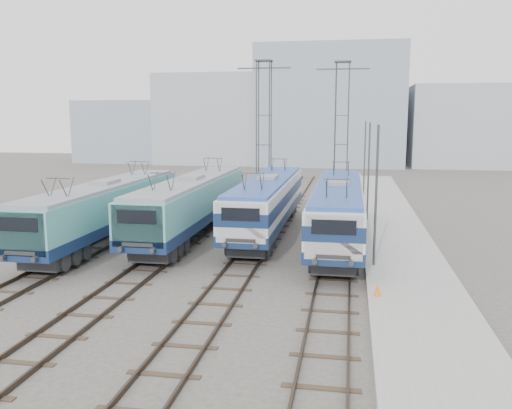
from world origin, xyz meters
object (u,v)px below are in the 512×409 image
object	(u,v)px
locomotive_center_right	(267,200)
catenary_tower_west	(264,126)
mast_rear	(365,160)
catenary_tower_east	(342,125)
locomotive_far_right	(338,208)
safety_cone	(378,289)
mast_front	(376,199)
locomotive_far_left	(105,207)
mast_mid	(368,174)
locomotive_center_left	(191,202)

from	to	relation	value
locomotive_center_right	catenary_tower_west	size ratio (longest dim) A/B	1.43
mast_rear	catenary_tower_east	bearing A→B (deg)	-136.40
locomotive_center_right	locomotive_far_right	bearing A→B (deg)	-27.60
locomotive_far_right	safety_cone	xyz separation A→B (m)	(1.82, -9.78, -1.64)
catenary_tower_west	mast_rear	size ratio (longest dim) A/B	1.71
locomotive_far_right	mast_front	size ratio (longest dim) A/B	2.47
locomotive_far_left	mast_front	xyz separation A→B (m)	(15.35, -3.33, 1.35)
catenary_tower_east	mast_rear	bearing A→B (deg)	43.60
mast_mid	safety_cone	bearing A→B (deg)	-90.11
locomotive_far_right	mast_front	xyz separation A→B (m)	(1.85, -5.11, 1.29)
mast_front	mast_rear	xyz separation A→B (m)	(0.00, 24.00, 0.00)
safety_cone	locomotive_center_right	bearing A→B (deg)	117.50
catenary_tower_west	safety_cone	xyz separation A→B (m)	(8.57, -24.68, -6.07)
safety_cone	catenary_tower_west	bearing A→B (deg)	109.15
locomotive_far_left	catenary_tower_east	bearing A→B (deg)	54.64
locomotive_far_right	mast_mid	bearing A→B (deg)	74.98
locomotive_center_right	safety_cone	world-z (taller)	locomotive_center_right
locomotive_far_left	catenary_tower_east	xyz separation A→B (m)	(13.25, 18.67, 4.50)
mast_mid	locomotive_far_left	bearing A→B (deg)	-150.54
mast_rear	mast_front	bearing A→B (deg)	-90.00
mast_front	safety_cone	size ratio (longest dim) A/B	13.05
locomotive_far_right	mast_front	bearing A→B (deg)	-70.08
locomotive_far_left	locomotive_far_right	distance (m)	13.62
locomotive_far_left	mast_mid	xyz separation A→B (m)	(15.35, 8.67, 1.35)
locomotive_far_right	safety_cone	distance (m)	10.09
locomotive_center_right	mast_front	bearing A→B (deg)	-49.59
locomotive_far_left	mast_front	world-z (taller)	mast_front
catenary_tower_west	mast_rear	world-z (taller)	catenary_tower_west
mast_rear	safety_cone	bearing A→B (deg)	-90.06
locomotive_far_left	mast_rear	size ratio (longest dim) A/B	2.45
catenary_tower_east	mast_front	size ratio (longest dim) A/B	1.71
locomotive_far_right	mast_rear	size ratio (longest dim) A/B	2.47
mast_front	safety_cone	bearing A→B (deg)	-90.39
locomotive_center_left	locomotive_center_right	xyz separation A→B (m)	(4.50, 1.66, 0.01)
locomotive_center_right	safety_cone	size ratio (longest dim) A/B	32.02
locomotive_center_left	locomotive_far_right	world-z (taller)	locomotive_center_left
catenary_tower_east	safety_cone	bearing A→B (deg)	-85.57
locomotive_center_left	catenary_tower_east	bearing A→B (deg)	61.63
locomotive_center_right	mast_rear	world-z (taller)	mast_rear
catenary_tower_east	locomotive_far_left	bearing A→B (deg)	-125.36
locomotive_center_right	catenary_tower_east	bearing A→B (deg)	73.71
locomotive_center_left	mast_front	xyz separation A→B (m)	(10.85, -5.80, 1.31)
catenary_tower_east	mast_front	bearing A→B (deg)	-84.55
locomotive_center_right	catenary_tower_east	size ratio (longest dim) A/B	1.43
locomotive_center_left	mast_rear	size ratio (longest dim) A/B	2.51
catenary_tower_east	locomotive_center_right	bearing A→B (deg)	-106.29
locomotive_far_left	catenary_tower_west	bearing A→B (deg)	67.95
locomotive_far_right	catenary_tower_west	distance (m)	16.94
mast_rear	locomotive_center_left	bearing A→B (deg)	-120.80
mast_front	mast_mid	world-z (taller)	same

